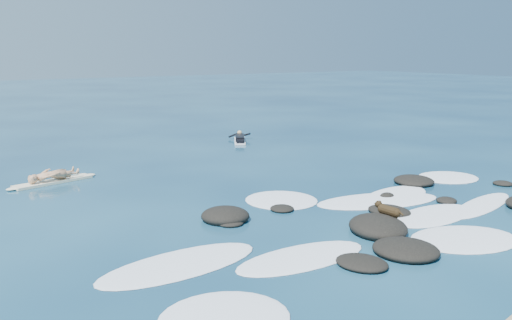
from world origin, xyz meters
TOP-DOWN VIEW (x-y plane):
  - ground at (0.00, 0.00)m, footprint 160.00×160.00m
  - reef_rocks at (1.34, -1.43)m, footprint 11.38×6.83m
  - breaking_foam at (0.02, -0.80)m, footprint 14.79×8.22m
  - standing_surfer_rig at (-5.88, 8.25)m, footprint 3.22×1.19m
  - paddling_surfer_rig at (4.14, 12.28)m, footprint 1.77×2.38m
  - dog at (0.02, -1.51)m, footprint 0.27×1.02m

SIDE VIEW (x-z plane):
  - ground at x=0.00m, z-range 0.00..0.00m
  - breaking_foam at x=0.02m, z-range -0.05..0.07m
  - reef_rocks at x=1.34m, z-range -0.16..0.36m
  - paddling_surfer_rig at x=4.14m, z-range -0.07..0.37m
  - dog at x=0.02m, z-range 0.11..0.75m
  - standing_surfer_rig at x=-5.88m, z-range -0.19..1.65m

